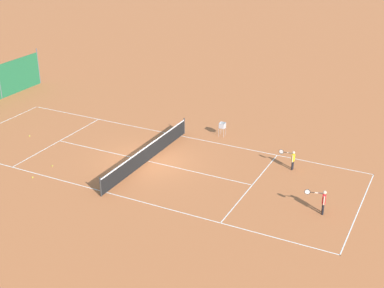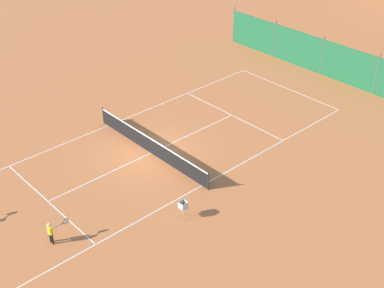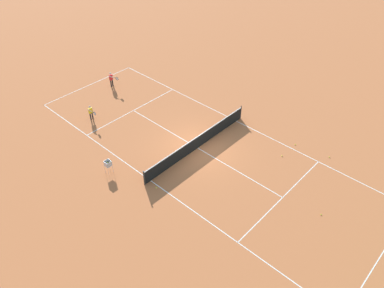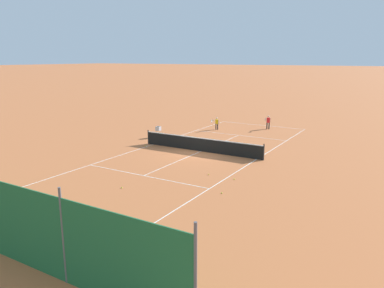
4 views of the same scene
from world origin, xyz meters
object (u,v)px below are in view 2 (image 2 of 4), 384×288
at_px(tennis_net, 151,145).
at_px(tennis_ball_mid_court, 183,87).
at_px(player_near_service, 51,231).
at_px(tennis_ball_alley_right, 214,181).
at_px(tennis_ball_near_corner, 251,102).
at_px(tennis_ball_service_box, 176,108).
at_px(tennis_ball_alley_left, 161,99).
at_px(ball_hopper, 183,206).

relative_size(tennis_net, tennis_ball_mid_court, 139.09).
height_order(tennis_net, player_near_service, player_near_service).
distance_m(tennis_net, tennis_ball_alley_right, 4.37).
distance_m(tennis_ball_near_corner, tennis_ball_mid_court, 4.98).
bearing_deg(tennis_ball_near_corner, tennis_ball_mid_court, -158.03).
relative_size(tennis_net, player_near_service, 8.27).
distance_m(tennis_ball_service_box, tennis_ball_mid_court, 2.96).
bearing_deg(tennis_net, tennis_ball_near_corner, 92.10).
distance_m(tennis_ball_near_corner, tennis_ball_service_box, 4.92).
bearing_deg(tennis_ball_service_box, tennis_net, -55.95).
distance_m(tennis_ball_mid_court, tennis_ball_alley_left, 2.25).
relative_size(player_near_service, tennis_ball_near_corner, 16.81).
bearing_deg(tennis_ball_mid_court, player_near_service, -61.96).
bearing_deg(ball_hopper, tennis_ball_near_corner, 117.23).
relative_size(tennis_net, tennis_ball_service_box, 139.09).
bearing_deg(tennis_ball_mid_court, tennis_net, -53.67).
bearing_deg(player_near_service, tennis_ball_alley_left, 120.98).
xyz_separation_m(tennis_ball_near_corner, tennis_ball_service_box, (-2.70, -4.12, 0.00)).
bearing_deg(tennis_ball_alley_left, ball_hopper, -34.62).
height_order(tennis_ball_mid_court, tennis_ball_alley_left, same).
xyz_separation_m(tennis_net, tennis_ball_alley_left, (-4.57, 4.48, -0.47)).
distance_m(player_near_service, tennis_ball_mid_court, 16.31).
distance_m(tennis_net, tennis_ball_near_corner, 8.59).
height_order(tennis_ball_mid_court, tennis_ball_alley_right, same).
distance_m(tennis_ball_near_corner, tennis_ball_alley_left, 5.90).
relative_size(tennis_ball_mid_court, tennis_ball_alley_left, 1.00).
xyz_separation_m(tennis_ball_near_corner, ball_hopper, (5.61, -10.90, 0.62)).
height_order(tennis_net, tennis_ball_near_corner, tennis_net).
bearing_deg(ball_hopper, tennis_ball_alley_right, 108.46).
xyz_separation_m(player_near_service, tennis_ball_alley_right, (1.56, 8.37, -0.62)).
bearing_deg(player_near_service, tennis_ball_mid_court, 118.04).
distance_m(player_near_service, tennis_ball_service_box, 13.44).
height_order(tennis_ball_alley_left, tennis_ball_alley_right, same).
xyz_separation_m(tennis_ball_service_box, ball_hopper, (8.30, -6.78, 0.62)).
bearing_deg(tennis_ball_near_corner, tennis_ball_service_box, -123.22).
xyz_separation_m(player_near_service, tennis_ball_mid_court, (-7.66, 14.39, -0.62)).
bearing_deg(ball_hopper, tennis_net, 156.26).
bearing_deg(tennis_ball_alley_right, player_near_service, -100.55).
bearing_deg(tennis_ball_alley_right, ball_hopper, -71.54).
xyz_separation_m(player_near_service, ball_hopper, (2.56, 5.35, 0.00)).
distance_m(tennis_net, tennis_ball_mid_court, 8.34).
bearing_deg(player_near_service, tennis_net, 109.57).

